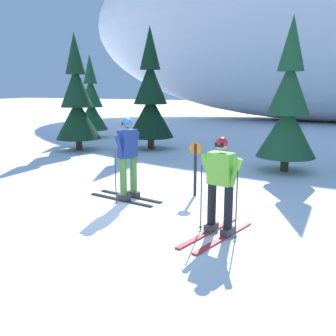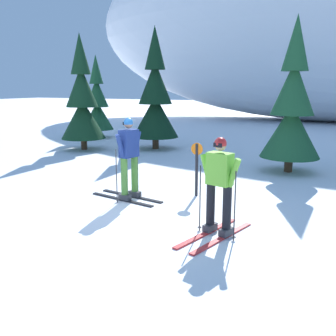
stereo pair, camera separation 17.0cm
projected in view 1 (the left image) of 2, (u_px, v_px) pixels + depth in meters
name	position (u px, v px, depth m)	size (l,w,h in m)	color
ground_plane	(120.00, 214.00, 7.67)	(120.00, 120.00, 0.00)	white
skier_lime_jacket	(220.00, 185.00, 6.45)	(0.87, 1.81, 1.69)	red
skier_navy_jacket	(128.00, 157.00, 8.46)	(1.81, 0.81, 1.84)	black
pine_tree_far_left	(91.00, 104.00, 18.69)	(1.55, 1.55, 4.01)	#47301E
pine_tree_left	(77.00, 102.00, 15.01)	(1.75, 1.75, 4.53)	#47301E
pine_tree_center_left	(150.00, 99.00, 15.25)	(1.86, 1.86, 4.82)	#47301E
pine_tree_center_right	(288.00, 108.00, 11.15)	(1.73, 1.73, 4.49)	#47301E
trail_marker_post	(195.00, 166.00, 8.83)	(0.28, 0.07, 1.25)	black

